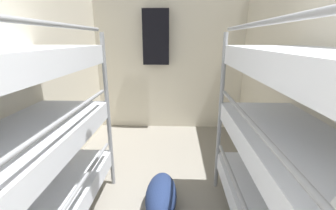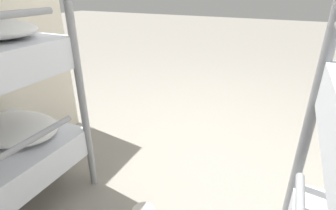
{
  "view_description": "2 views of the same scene",
  "coord_description": "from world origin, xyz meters",
  "px_view_note": "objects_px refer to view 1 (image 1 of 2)",
  "views": [
    {
      "loc": [
        0.13,
        0.18,
        1.63
      ],
      "look_at": [
        0.04,
        2.49,
        0.94
      ],
      "focal_mm": 24.0,
      "sensor_mm": 36.0,
      "label": 1
    },
    {
      "loc": [
        -0.46,
        1.65,
        1.24
      ],
      "look_at": [
        0.05,
        0.53,
        0.67
      ],
      "focal_mm": 28.0,
      "sensor_mm": 36.0,
      "label": 2
    }
  ],
  "objects_px": {
    "bunk_stack_left_near": "(9,153)",
    "duffel_bag": "(161,196)",
    "hanging_coat": "(156,37)",
    "bunk_stack_right_near": "(307,159)"
  },
  "relations": [
    {
      "from": "bunk_stack_left_near",
      "to": "duffel_bag",
      "type": "relative_size",
      "value": 2.92
    },
    {
      "from": "hanging_coat",
      "to": "bunk_stack_right_near",
      "type": "bearing_deg",
      "value": -66.36
    },
    {
      "from": "bunk_stack_left_near",
      "to": "hanging_coat",
      "type": "height_order",
      "value": "hanging_coat"
    },
    {
      "from": "bunk_stack_left_near",
      "to": "bunk_stack_right_near",
      "type": "height_order",
      "value": "same"
    },
    {
      "from": "duffel_bag",
      "to": "hanging_coat",
      "type": "bearing_deg",
      "value": 95.97
    },
    {
      "from": "bunk_stack_left_near",
      "to": "duffel_bag",
      "type": "xyz_separation_m",
      "value": [
        0.94,
        0.59,
        -0.77
      ]
    },
    {
      "from": "bunk_stack_left_near",
      "to": "hanging_coat",
      "type": "relative_size",
      "value": 2.1
    },
    {
      "from": "duffel_bag",
      "to": "hanging_coat",
      "type": "xyz_separation_m",
      "value": [
        -0.22,
        2.08,
        1.5
      ]
    },
    {
      "from": "bunk_stack_right_near",
      "to": "duffel_bag",
      "type": "height_order",
      "value": "bunk_stack_right_near"
    },
    {
      "from": "duffel_bag",
      "to": "hanging_coat",
      "type": "distance_m",
      "value": 2.57
    }
  ]
}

